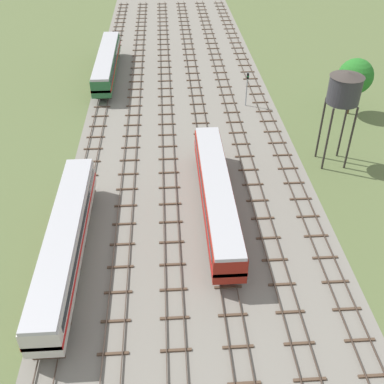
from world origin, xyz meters
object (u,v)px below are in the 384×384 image
(passenger_coach_centre_near, at_px, (216,192))
(passenger_coach_far_left_mid, at_px, (107,62))
(passenger_coach_far_left_nearest, at_px, (65,239))
(water_tower, at_px, (345,89))
(signal_post_nearest, at_px, (247,85))

(passenger_coach_centre_near, xyz_separation_m, passenger_coach_far_left_mid, (-14.20, 37.23, 0.00))
(passenger_coach_far_left_nearest, distance_m, passenger_coach_centre_near, 15.46)
(passenger_coach_far_left_mid, xyz_separation_m, water_tower, (29.07, -28.40, 6.86))
(passenger_coach_far_left_nearest, xyz_separation_m, water_tower, (29.07, 14.95, 6.86))
(passenger_coach_far_left_nearest, relative_size, signal_post_nearest, 4.26)
(passenger_coach_far_left_mid, height_order, water_tower, water_tower)
(water_tower, bearing_deg, passenger_coach_far_left_nearest, -152.78)
(water_tower, relative_size, signal_post_nearest, 2.22)
(passenger_coach_far_left_mid, relative_size, water_tower, 1.92)
(passenger_coach_centre_near, distance_m, signal_post_nearest, 25.85)
(passenger_coach_centre_near, distance_m, passenger_coach_far_left_mid, 39.84)
(passenger_coach_far_left_nearest, bearing_deg, signal_post_nearest, 55.49)
(passenger_coach_far_left_mid, bearing_deg, passenger_coach_centre_near, -69.12)
(passenger_coach_far_left_nearest, bearing_deg, passenger_coach_centre_near, 23.34)
(water_tower, distance_m, signal_post_nearest, 18.85)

